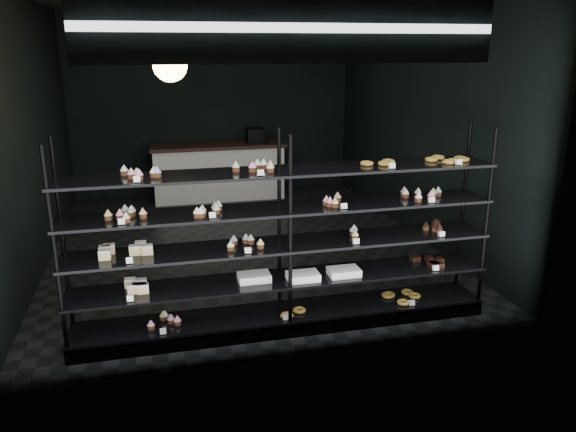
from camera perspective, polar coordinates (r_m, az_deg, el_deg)
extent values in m
cube|color=black|center=(7.81, -4.68, -2.81)|extent=(5.00, 6.00, 0.01)
cube|color=black|center=(10.37, -7.63, 11.08)|extent=(5.00, 0.01, 3.20)
cube|color=black|center=(4.53, 1.00, 3.71)|extent=(5.00, 0.01, 3.20)
cube|color=black|center=(7.46, -24.47, 7.46)|extent=(0.01, 6.00, 3.20)
cube|color=black|center=(8.18, 12.82, 9.26)|extent=(0.01, 6.00, 3.20)
cube|color=black|center=(5.58, -0.33, -10.56)|extent=(4.00, 0.50, 0.12)
cylinder|color=black|center=(4.95, -22.54, -3.91)|extent=(0.04, 0.04, 1.85)
cylinder|color=black|center=(5.36, -21.90, -2.27)|extent=(0.04, 0.04, 1.85)
cylinder|color=black|center=(5.01, 0.24, -2.29)|extent=(0.04, 0.04, 1.85)
cylinder|color=black|center=(5.42, -0.89, -0.80)|extent=(0.04, 0.04, 1.85)
cylinder|color=black|center=(5.79, 19.51, -0.62)|extent=(0.04, 0.04, 1.85)
cylinder|color=black|center=(6.15, 17.32, 0.58)|extent=(0.04, 0.04, 1.85)
cube|color=black|center=(5.54, -0.33, -9.74)|extent=(4.00, 0.50, 0.03)
cube|color=black|center=(5.39, -0.34, -6.41)|extent=(4.00, 0.50, 0.02)
cube|color=black|center=(5.26, -0.34, -2.91)|extent=(4.00, 0.50, 0.02)
cube|color=black|center=(5.15, -0.35, 0.76)|extent=(4.00, 0.50, 0.02)
cube|color=black|center=(5.06, -0.36, 4.56)|extent=(4.00, 0.50, 0.02)
cube|color=white|center=(4.75, -14.64, 3.63)|extent=(0.06, 0.04, 0.06)
cube|color=white|center=(4.83, -3.22, 4.37)|extent=(0.06, 0.04, 0.06)
cube|color=white|center=(5.19, 10.37, 5.01)|extent=(0.05, 0.04, 0.06)
cube|color=white|center=(5.52, 17.28, 5.23)|extent=(0.06, 0.04, 0.06)
cube|color=white|center=(4.85, -16.56, -0.56)|extent=(0.06, 0.04, 0.06)
cube|color=white|center=(4.87, -7.12, 0.10)|extent=(0.05, 0.04, 0.06)
cube|color=white|center=(5.12, 5.93, 1.01)|extent=(0.05, 0.04, 0.06)
cube|color=white|center=(5.47, 14.51, 1.57)|extent=(0.06, 0.04, 0.06)
cube|color=white|center=(4.96, -16.27, -4.42)|extent=(0.06, 0.04, 0.06)
cube|color=white|center=(5.01, -4.24, -3.54)|extent=(0.06, 0.04, 0.06)
cube|color=white|center=(5.28, 7.34, -2.55)|extent=(0.05, 0.04, 0.06)
cube|color=white|center=(5.62, 15.31, -1.80)|extent=(0.06, 0.04, 0.06)
cube|color=white|center=(5.09, -15.85, -8.09)|extent=(0.06, 0.04, 0.06)
cube|color=white|center=(5.73, 14.78, -5.14)|extent=(0.06, 0.04, 0.06)
cube|color=white|center=(5.24, -12.50, -11.36)|extent=(0.06, 0.04, 0.06)
cube|color=white|center=(5.35, -0.33, -10.27)|extent=(0.06, 0.04, 0.06)
cube|color=white|center=(5.76, 12.45, -8.62)|extent=(0.06, 0.04, 0.06)
cube|color=#0D1E43|center=(4.49, 0.80, 18.40)|extent=(3.20, 0.04, 0.45)
cube|color=white|center=(4.47, 0.87, 18.40)|extent=(3.30, 0.02, 0.50)
cylinder|color=black|center=(6.03, -12.18, 19.13)|extent=(0.01, 0.01, 0.55)
sphere|color=#F0B154|center=(6.03, -11.91, 14.83)|extent=(0.35, 0.35, 0.35)
cube|color=silver|center=(10.06, -7.06, 4.34)|extent=(2.26, 0.60, 0.92)
cube|color=black|center=(9.97, -7.16, 7.09)|extent=(2.35, 0.65, 0.06)
cube|color=black|center=(10.04, -3.36, 8.16)|extent=(0.30, 0.30, 0.25)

